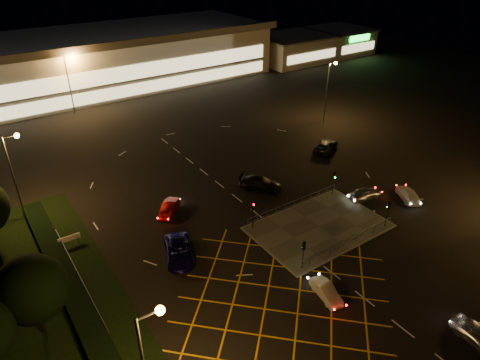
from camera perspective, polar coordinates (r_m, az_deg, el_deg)
ground at (r=47.64m, az=7.04°, el=-5.93°), size 180.00×180.00×0.00m
pedestrian_island at (r=47.61m, az=10.46°, el=-6.18°), size 14.00×9.00×0.12m
grass_verge at (r=44.11m, az=-28.83°, el=-13.49°), size 18.00×30.00×0.08m
hedge at (r=43.93m, az=-22.59°, el=-11.14°), size 2.00×26.00×1.00m
supermarket at (r=96.73m, az=-18.21°, el=15.05°), size 72.00×26.50×10.50m
retail_unit_a at (r=112.37m, az=7.09°, el=17.05°), size 18.80×14.80×6.35m
retail_unit_b at (r=123.28m, az=13.03°, el=17.68°), size 14.80×14.80×6.35m
streetlight_sw at (r=27.14m, az=-11.94°, el=-22.10°), size 1.78×0.56×10.03m
streetlight_nw at (r=51.01m, az=-27.83°, el=1.73°), size 1.78×0.56×10.03m
streetlight_ne at (r=73.31m, az=11.83°, el=12.49°), size 1.78×0.56×10.03m
streetlight_far_left at (r=81.00m, az=-21.69°, el=12.68°), size 1.78×0.56×10.03m
streetlight_far_right at (r=99.11m, az=1.62°, el=17.53°), size 1.78×0.56×10.03m
signal_sw at (r=40.55m, az=8.47°, el=-9.15°), size 0.28×0.30×3.15m
signal_se at (r=48.24m, az=19.15°, el=-3.66°), size 0.28×0.30×3.15m
signal_nw at (r=45.45m, az=1.75°, el=-4.00°), size 0.28×0.30×3.15m
signal_ne at (r=52.43m, az=12.43°, el=0.22°), size 0.28×0.30×3.15m
tree_e at (r=36.53m, az=-26.07°, el=-12.97°), size 5.40×5.40×7.35m
car_near_silver at (r=39.74m, az=29.33°, el=-17.70°), size 2.18×4.60×1.52m
car_queue_white at (r=39.34m, az=11.42°, el=-14.36°), size 1.96×3.87×1.22m
car_left_blue at (r=42.87m, az=-8.15°, el=-9.35°), size 4.44×6.22×1.57m
car_far_dkgrey at (r=53.30m, az=2.77°, el=-0.48°), size 5.09×5.63×1.57m
car_right_silver at (r=53.54m, az=16.34°, el=-1.73°), size 4.39×2.29×1.43m
car_circ_red at (r=49.38m, az=-9.45°, el=-3.76°), size 3.90×3.92×1.35m
car_east_grey at (r=64.26m, az=11.35°, el=4.48°), size 6.11×5.04×1.55m
car_approach_white at (r=55.21m, az=21.51°, el=-1.78°), size 3.72×4.69×1.27m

